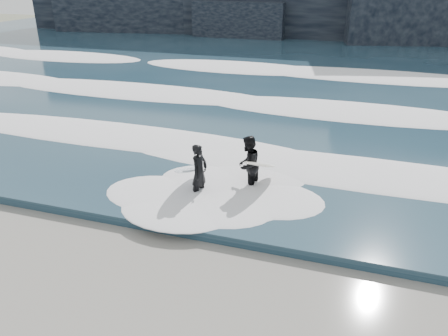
{
  "coord_description": "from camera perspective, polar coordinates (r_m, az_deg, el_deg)",
  "views": [
    {
      "loc": [
        5.76,
        -6.54,
        6.85
      ],
      "look_at": [
        1.76,
        5.83,
        1.0
      ],
      "focal_mm": 35.0,
      "sensor_mm": 36.0,
      "label": 1
    }
  ],
  "objects": [
    {
      "name": "foam_far",
      "position": [
        32.69,
        7.62,
        12.73
      ],
      "size": [
        60.0,
        4.8,
        0.3
      ],
      "primitive_type": "ellipsoid",
      "color": "white",
      "rests_on": "sea"
    },
    {
      "name": "sea",
      "position": [
        36.62,
        8.82,
        13.41
      ],
      "size": [
        90.0,
        52.0,
        0.3
      ],
      "primitive_type": "cube",
      "color": "#203949",
      "rests_on": "ground"
    },
    {
      "name": "foam_mid",
      "position": [
        24.13,
        3.51,
        8.73
      ],
      "size": [
        60.0,
        4.0,
        0.24
      ],
      "primitive_type": "ellipsoid",
      "color": "white",
      "rests_on": "sea"
    },
    {
      "name": "foam_near",
      "position": [
        17.78,
        -2.25,
        2.94
      ],
      "size": [
        60.0,
        3.2,
        0.2
      ],
      "primitive_type": "ellipsoid",
      "color": "white",
      "rests_on": "sea"
    },
    {
      "name": "ground",
      "position": [
        11.08,
        -18.95,
        -15.53
      ],
      "size": [
        120.0,
        120.0,
        0.0
      ],
      "primitive_type": "plane",
      "color": "#747558",
      "rests_on": "ground"
    },
    {
      "name": "surfer_right",
      "position": [
        14.49,
        3.29,
        0.4
      ],
      "size": [
        1.39,
        2.12,
        2.01
      ],
      "color": "black",
      "rests_on": "ground"
    },
    {
      "name": "surfer_left",
      "position": [
        14.11,
        -3.5,
        -0.5
      ],
      "size": [
        1.04,
        2.08,
        1.9
      ],
      "color": "black",
      "rests_on": "ground"
    }
  ]
}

